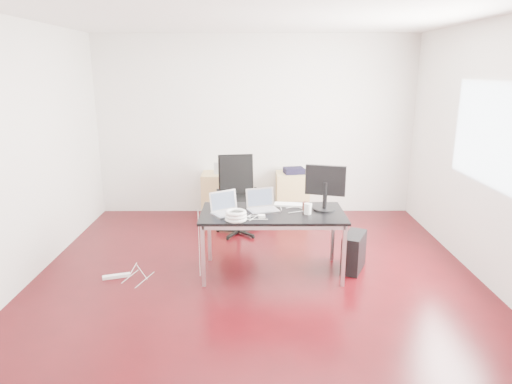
{
  "coord_description": "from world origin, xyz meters",
  "views": [
    {
      "loc": [
        -0.02,
        -4.72,
        2.27
      ],
      "look_at": [
        0.0,
        0.55,
        0.85
      ],
      "focal_mm": 32.0,
      "sensor_mm": 36.0,
      "label": 1
    }
  ],
  "objects_px": {
    "filing_cabinet_left": "(219,195)",
    "filing_cabinet_right": "(292,195)",
    "desk": "(272,217)",
    "office_chair": "(237,191)",
    "pc_tower": "(354,252)"
  },
  "relations": [
    {
      "from": "filing_cabinet_left",
      "to": "filing_cabinet_right",
      "type": "xyz_separation_m",
      "value": [
        1.17,
        0.0,
        0.0
      ]
    },
    {
      "from": "desk",
      "to": "office_chair",
      "type": "bearing_deg",
      "value": 107.89
    },
    {
      "from": "pc_tower",
      "to": "desk",
      "type": "bearing_deg",
      "value": -151.19
    },
    {
      "from": "desk",
      "to": "filing_cabinet_left",
      "type": "distance_m",
      "value": 2.26
    },
    {
      "from": "desk",
      "to": "pc_tower",
      "type": "distance_m",
      "value": 1.06
    },
    {
      "from": "filing_cabinet_left",
      "to": "filing_cabinet_right",
      "type": "distance_m",
      "value": 1.17
    },
    {
      "from": "office_chair",
      "to": "filing_cabinet_right",
      "type": "xyz_separation_m",
      "value": [
        0.84,
        0.72,
        -0.26
      ]
    },
    {
      "from": "desk",
      "to": "pc_tower",
      "type": "height_order",
      "value": "desk"
    },
    {
      "from": "office_chair",
      "to": "pc_tower",
      "type": "distance_m",
      "value": 1.95
    },
    {
      "from": "filing_cabinet_left",
      "to": "pc_tower",
      "type": "distance_m",
      "value": 2.66
    },
    {
      "from": "desk",
      "to": "office_chair",
      "type": "distance_m",
      "value": 1.45
    },
    {
      "from": "desk",
      "to": "office_chair",
      "type": "xyz_separation_m",
      "value": [
        -0.44,
        1.38,
        -0.07
      ]
    },
    {
      "from": "desk",
      "to": "filing_cabinet_left",
      "type": "bearing_deg",
      "value": 110.15
    },
    {
      "from": "desk",
      "to": "pc_tower",
      "type": "bearing_deg",
      "value": 4.06
    },
    {
      "from": "office_chair",
      "to": "filing_cabinet_left",
      "type": "distance_m",
      "value": 0.83
    }
  ]
}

